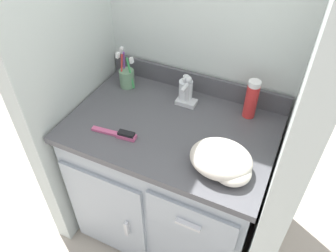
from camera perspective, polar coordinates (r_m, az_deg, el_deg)
ground_plane at (r=1.92m, az=0.38°, el=-16.41°), size 6.00×6.00×0.00m
wall_back at (r=1.43m, az=6.64°, el=19.60°), size 1.04×0.08×2.20m
wall_left at (r=1.40m, az=-18.41°, el=17.29°), size 0.08×0.65×2.20m
wall_right at (r=1.07m, az=24.93°, el=7.64°), size 0.08×0.65×2.20m
vanity at (r=1.61m, az=0.34°, el=-9.29°), size 0.86×0.59×0.73m
backsplash at (r=1.53m, az=4.92°, el=7.57°), size 0.86×0.02×0.09m
sink_faucet at (r=1.44m, az=3.24°, el=5.38°), size 0.09×0.09×0.14m
toothbrush_cup at (r=1.57m, az=-7.19°, el=8.48°), size 0.08×0.07×0.19m
soap_dispenser at (r=1.46m, az=3.08°, el=6.19°), size 0.06×0.06×0.14m
shaving_cream_can at (r=1.40m, az=14.33°, el=4.54°), size 0.05×0.05×0.17m
hairbrush at (r=1.32m, az=-8.38°, el=-1.40°), size 0.19×0.05×0.03m
hand_towel at (r=1.17m, az=9.62°, el=-6.10°), size 0.23×0.19×0.10m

